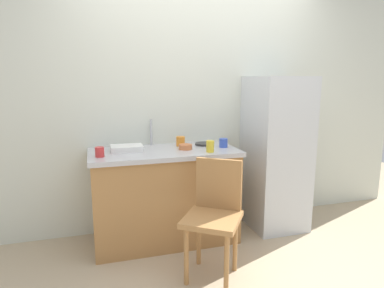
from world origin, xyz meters
The scene contains 14 objects.
ground_plane centered at (0.00, 0.00, 0.00)m, with size 8.00×8.00×0.00m, color tan.
back_wall centered at (0.00, 1.00, 1.29)m, with size 4.80×0.10×2.57m, color silver.
cabinet_base centered at (-0.42, 0.65, 0.41)m, with size 1.29×0.60×0.82m, color #A87542.
countertop centered at (-0.42, 0.65, 0.84)m, with size 1.33×0.64×0.04m, color #B7B7BC.
faucet centered at (-0.49, 0.90, 0.99)m, with size 0.02×0.02×0.25m, color #B7B7BC.
refrigerator centered at (0.73, 0.65, 0.76)m, with size 0.53×0.59×1.52m, color silver.
chair centered at (-0.18, -0.02, 0.50)m, with size 0.56×0.56×0.89m.
dish_tray centered at (-0.75, 0.70, 0.89)m, with size 0.28×0.20×0.05m, color white.
terracotta_bowl centered at (-0.23, 0.62, 0.89)m, with size 0.12×0.12×0.05m, color #C67042.
hotplate centered at (0.00, 0.77, 0.87)m, with size 0.17×0.17×0.02m, color #2D2D2D.
cup_yellow centered at (-0.05, 0.45, 0.91)m, with size 0.07×0.07×0.10m, color yellow.
cup_blue centered at (0.14, 0.61, 0.91)m, with size 0.08×0.08×0.08m, color blue.
cup_orange centered at (-0.23, 0.78, 0.91)m, with size 0.08×0.08×0.09m, color orange.
cup_red centered at (-0.98, 0.53, 0.90)m, with size 0.07×0.07×0.08m, color red.
Camera 1 is at (-1.03, -2.28, 1.50)m, focal length 31.53 mm.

